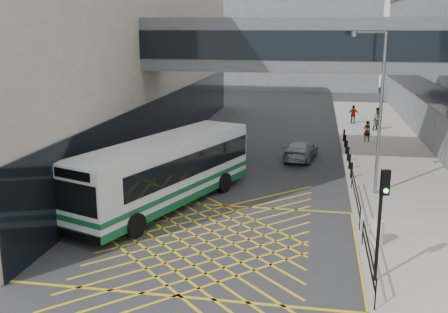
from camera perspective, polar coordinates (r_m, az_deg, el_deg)
The scene contains 18 objects.
ground at distance 21.50m, azimuth -1.91°, elevation -9.28°, with size 120.00×120.00×0.00m, color #333335.
building_whsmith at distance 41.71m, azimuth -22.47°, elevation 12.23°, with size 24.17×42.00×16.00m.
building_far at distance 79.57m, azimuth 5.90°, elevation 14.19°, with size 28.00×16.00×18.00m, color slate.
skybridge at distance 31.36m, azimuth 8.18°, elevation 11.99°, with size 20.00×4.10×3.00m.
pavement at distance 35.66m, azimuth 17.64°, elevation -0.37°, with size 6.00×54.00×0.16m, color #9D988F.
box_junction at distance 21.50m, azimuth -1.91°, elevation -9.27°, with size 12.00×9.00×0.01m.
bus at distance 25.34m, azimuth -6.32°, elevation -1.56°, with size 6.59×11.82×3.26m.
car_white at distance 29.24m, azimuth -7.50°, elevation -1.70°, with size 1.71×4.17×1.33m, color white.
car_dark at distance 29.69m, azimuth -4.83°, elevation -1.43°, with size 1.61×4.12×1.29m, color black.
car_silver at distance 34.77m, azimuth 8.33°, elevation 0.79°, with size 1.82×4.31×1.34m, color gray.
traffic_light at distance 17.79m, azimuth 16.78°, elevation -5.58°, with size 0.31×0.47×3.92m.
street_lamp at distance 27.07m, azimuth 16.39°, elevation 5.54°, with size 1.81×0.83×8.13m.
litter_bin at distance 21.56m, azimuth 16.27°, elevation -7.93°, with size 0.56×0.56×0.97m, color #ADA89E.
kerb_railings at distance 22.51m, azimuth 14.66°, elevation -6.26°, with size 0.05×12.54×1.00m.
bollards at distance 35.27m, azimuth 13.27°, elevation 0.65°, with size 0.14×10.14×0.90m.
pedestrian_a at distance 40.50m, azimuth 15.30°, elevation 2.68°, with size 0.62×0.44×1.56m, color gray.
pedestrian_b at distance 45.21m, azimuth 16.42°, elevation 3.94°, with size 0.92×0.53×1.88m, color gray.
pedestrian_c at distance 47.92m, azimuth 13.90°, elevation 4.47°, with size 0.94×0.45×1.60m, color gray.
Camera 1 is at (4.19, -19.32, 8.45)m, focal length 42.00 mm.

